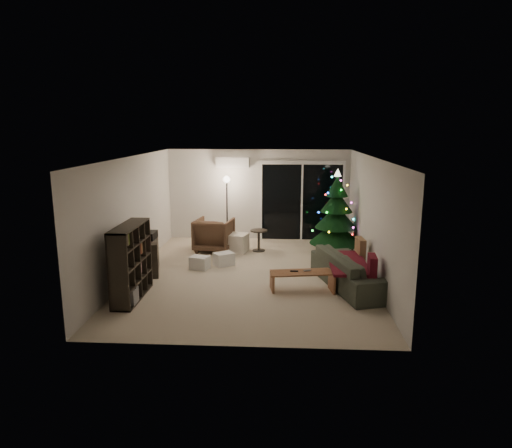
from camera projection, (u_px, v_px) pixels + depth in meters
The scene contains 18 objects.
room at pixel (274, 215), 10.96m from camera, with size 6.50×7.51×2.60m.
bookshelf at pixel (122, 262), 8.30m from camera, with size 0.35×1.38×1.38m, color black, non-canonical shape.
media_cabinet at pixel (148, 255), 9.92m from camera, with size 0.44×1.17×0.73m, color black.
stereo at pixel (147, 235), 9.83m from camera, with size 0.37×0.44×0.16m, color black.
armchair at pixel (214, 235), 11.57m from camera, with size 0.89×0.92×0.83m, color brown.
ottoman at pixel (237, 243), 11.55m from camera, with size 0.50×0.50×0.45m, color white.
cardboard_box_a at pixel (200, 263), 10.14m from camera, with size 0.40×0.30×0.28m, color white.
cardboard_box_b at pixel (224, 259), 10.39m from camera, with size 0.42×0.31×0.29m, color white.
side_table at pixel (259, 240), 11.58m from camera, with size 0.43×0.43×0.54m, color black.
floor_lamp at pixel (227, 211), 12.19m from camera, with size 0.28×0.28×1.77m, color black.
sofa at pixel (352, 270), 8.96m from camera, with size 2.29×0.90×0.67m, color black.
sofa_throw at pixel (347, 263), 8.94m from camera, with size 0.72×1.65×0.06m, color #59091B.
cushion_a at pixel (360, 249), 9.53m from camera, with size 0.13×0.44×0.44m, color #87694A.
cushion_b at pixel (372, 267), 8.26m from camera, with size 0.13×0.44×0.44m, color #59091B.
coffee_table at pixel (302, 281), 8.76m from camera, with size 1.21×0.42×0.38m, color brown, non-canonical shape.
remote_a at pixel (294, 271), 8.73m from camera, with size 0.15×0.05×0.02m, color black.
remote_b at pixel (307, 270), 8.77m from camera, with size 0.14×0.04×0.02m, color slate.
christmas_tree at pixel (336, 211), 11.29m from camera, with size 1.30×1.30×2.10m, color black.
Camera 1 is at (0.65, -9.28, 3.10)m, focal length 32.00 mm.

